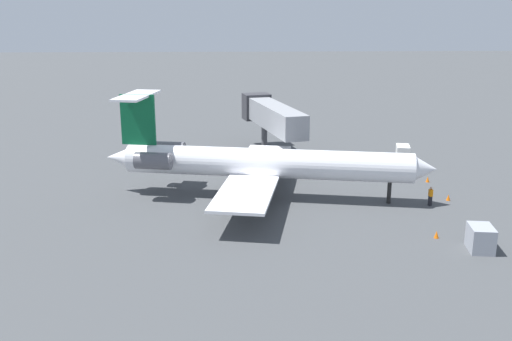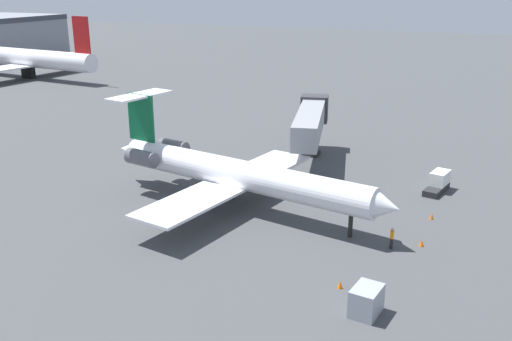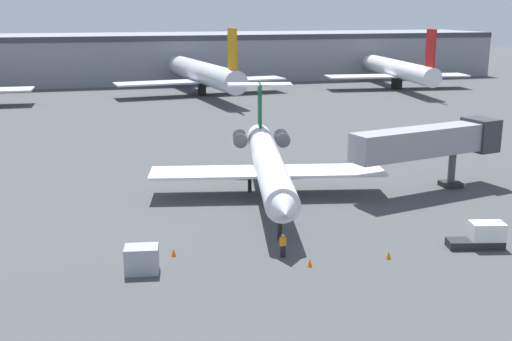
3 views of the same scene
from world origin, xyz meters
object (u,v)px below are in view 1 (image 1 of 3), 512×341
at_px(ground_crew_marshaller, 430,196).
at_px(traffic_cone_near, 448,197).
at_px(baggage_tug_lead, 403,156).
at_px(traffic_cone_mid, 437,235).
at_px(traffic_cone_far, 428,179).
at_px(jet_bridge, 270,115).
at_px(cargo_container_uld, 481,238).
at_px(regional_jet, 257,162).

bearing_deg(ground_crew_marshaller, traffic_cone_near, -58.96).
xyz_separation_m(baggage_tug_lead, traffic_cone_mid, (-21.88, 3.95, -0.56)).
relative_size(traffic_cone_mid, traffic_cone_far, 1.00).
height_order(jet_bridge, traffic_cone_far, jet_bridge).
bearing_deg(cargo_container_uld, baggage_tug_lead, -4.01).
bearing_deg(ground_crew_marshaller, traffic_cone_mid, 164.46).
bearing_deg(traffic_cone_far, jet_bridge, 51.45).
xyz_separation_m(ground_crew_marshaller, traffic_cone_far, (7.01, -2.19, -0.58)).
xyz_separation_m(baggage_tug_lead, traffic_cone_far, (-7.49, -0.29, -0.56)).
distance_m(jet_bridge, traffic_cone_near, 23.31).
bearing_deg(traffic_cone_mid, baggage_tug_lead, -10.24).
distance_m(ground_crew_marshaller, cargo_container_uld, 9.75).
height_order(jet_bridge, traffic_cone_mid, jet_bridge).
relative_size(ground_crew_marshaller, cargo_container_uld, 0.70).
height_order(regional_jet, ground_crew_marshaller, regional_jet).
distance_m(regional_jet, traffic_cone_far, 17.85).
height_order(ground_crew_marshaller, cargo_container_uld, cargo_container_uld).
bearing_deg(jet_bridge, traffic_cone_near, -140.00).
xyz_separation_m(traffic_cone_near, traffic_cone_mid, (-8.65, 4.16, 0.00)).
bearing_deg(regional_jet, ground_crew_marshaller, -101.56).
height_order(regional_jet, traffic_cone_near, regional_jet).
bearing_deg(ground_crew_marshaller, cargo_container_uld, -178.83).
distance_m(cargo_container_uld, traffic_cone_near, 11.20).
relative_size(regional_jet, traffic_cone_far, 53.84).
bearing_deg(baggage_tug_lead, traffic_cone_near, -179.09).
distance_m(jet_bridge, ground_crew_marshaller, 22.96).
distance_m(baggage_tug_lead, cargo_container_uld, 24.31).
bearing_deg(traffic_cone_near, traffic_cone_far, -0.83).
bearing_deg(traffic_cone_far, ground_crew_marshaller, 162.64).
xyz_separation_m(regional_jet, traffic_cone_far, (3.95, -17.15, -3.01)).
relative_size(jet_bridge, ground_crew_marshaller, 9.71).
xyz_separation_m(traffic_cone_mid, traffic_cone_far, (14.39, -4.24, 0.00)).
relative_size(jet_bridge, cargo_container_uld, 6.83).
distance_m(regional_jet, jet_bridge, 15.98).
bearing_deg(traffic_cone_near, traffic_cone_mid, 154.31).
bearing_deg(baggage_tug_lead, traffic_cone_far, -177.77).
relative_size(cargo_container_uld, traffic_cone_near, 4.37).
bearing_deg(traffic_cone_near, regional_jet, 84.02).
distance_m(jet_bridge, traffic_cone_mid, 28.57).
bearing_deg(cargo_container_uld, traffic_cone_far, -6.78).
bearing_deg(traffic_cone_mid, cargo_container_uld, -136.46).
bearing_deg(cargo_container_uld, jet_bridge, 24.15).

